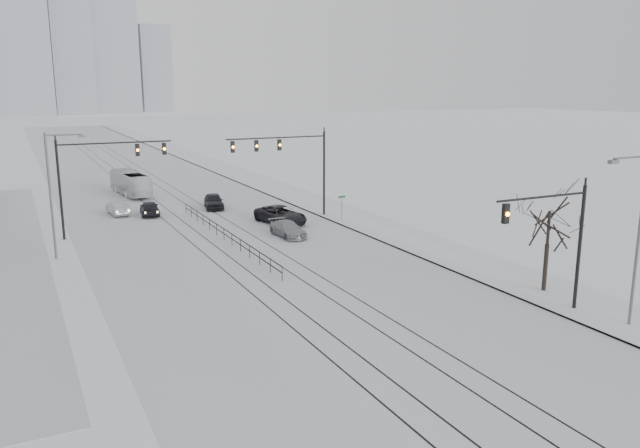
% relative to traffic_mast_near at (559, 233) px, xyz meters
% --- Properties ---
extents(ground, '(500.00, 500.00, 0.00)m').
position_rel_traffic_mast_near_xyz_m(ground, '(-10.79, -6.00, -4.56)').
color(ground, white).
rests_on(ground, ground).
extents(road, '(22.00, 260.00, 0.02)m').
position_rel_traffic_mast_near_xyz_m(road, '(-10.79, 54.00, -4.55)').
color(road, silver).
rests_on(road, ground).
extents(sidewalk_east, '(5.00, 260.00, 0.16)m').
position_rel_traffic_mast_near_xyz_m(sidewalk_east, '(2.71, 54.00, -4.48)').
color(sidewalk_east, silver).
rests_on(sidewalk_east, ground).
extents(curb, '(0.10, 260.00, 0.12)m').
position_rel_traffic_mast_near_xyz_m(curb, '(0.26, 54.00, -4.50)').
color(curb, gray).
rests_on(curb, ground).
extents(tram_rails, '(5.30, 180.00, 0.01)m').
position_rel_traffic_mast_near_xyz_m(tram_rails, '(-10.79, 34.00, -4.54)').
color(tram_rails, black).
rests_on(tram_rails, ground).
extents(skyline, '(96.00, 48.00, 72.00)m').
position_rel_traffic_mast_near_xyz_m(skyline, '(-5.77, 267.63, 26.08)').
color(skyline, '#9498A3').
rests_on(skyline, ground).
extents(traffic_mast_near, '(6.10, 0.37, 7.00)m').
position_rel_traffic_mast_near_xyz_m(traffic_mast_near, '(0.00, 0.00, 0.00)').
color(traffic_mast_near, black).
rests_on(traffic_mast_near, ground).
extents(traffic_mast_ne, '(9.60, 0.37, 8.00)m').
position_rel_traffic_mast_near_xyz_m(traffic_mast_ne, '(-2.64, 29.00, 1.20)').
color(traffic_mast_ne, black).
rests_on(traffic_mast_ne, ground).
extents(traffic_mast_nw, '(9.10, 0.37, 8.00)m').
position_rel_traffic_mast_near_xyz_m(traffic_mast_nw, '(-19.31, 30.00, 1.01)').
color(traffic_mast_nw, black).
rests_on(traffic_mast_nw, ground).
extents(street_light_east, '(2.73, 0.25, 9.00)m').
position_rel_traffic_mast_near_xyz_m(street_light_east, '(1.91, -3.00, 0.65)').
color(street_light_east, '#595B60').
rests_on(street_light_east, ground).
extents(street_light_west, '(2.73, 0.25, 9.00)m').
position_rel_traffic_mast_near_xyz_m(street_light_west, '(-22.99, 24.00, 0.65)').
color(street_light_west, '#595B60').
rests_on(street_light_west, ground).
extents(bare_tree, '(4.40, 4.40, 6.10)m').
position_rel_traffic_mast_near_xyz_m(bare_tree, '(2.41, 3.00, -0.07)').
color(bare_tree, black).
rests_on(bare_tree, ground).
extents(median_fence, '(0.06, 24.00, 1.00)m').
position_rel_traffic_mast_near_xyz_m(median_fence, '(-10.79, 24.00, -4.04)').
color(median_fence, black).
rests_on(median_fence, ground).
extents(street_sign, '(0.70, 0.06, 2.40)m').
position_rel_traffic_mast_near_xyz_m(street_sign, '(1.01, 26.00, -2.96)').
color(street_sign, '#595B60').
rests_on(street_sign, ground).
extents(sedan_sb_inner, '(2.19, 4.35, 1.42)m').
position_rel_traffic_mast_near_xyz_m(sedan_sb_inner, '(-14.13, 36.62, -3.85)').
color(sedan_sb_inner, black).
rests_on(sedan_sb_inner, ground).
extents(sedan_sb_outer, '(1.77, 4.18, 1.34)m').
position_rel_traffic_mast_near_xyz_m(sedan_sb_outer, '(-16.83, 38.26, -3.89)').
color(sedan_sb_outer, '#A5A6AC').
rests_on(sedan_sb_outer, ground).
extents(sedan_nb_front, '(3.70, 6.06, 1.57)m').
position_rel_traffic_mast_near_xyz_m(sedan_nb_front, '(-4.29, 27.75, -3.78)').
color(sedan_nb_front, black).
rests_on(sedan_nb_front, ground).
extents(sedan_nb_right, '(2.02, 4.44, 1.26)m').
position_rel_traffic_mast_near_xyz_m(sedan_nb_right, '(-5.71, 22.84, -3.93)').
color(sedan_nb_right, gray).
rests_on(sedan_nb_right, ground).
extents(sedan_nb_far, '(2.66, 4.71, 1.51)m').
position_rel_traffic_mast_near_xyz_m(sedan_nb_far, '(-7.61, 37.27, -3.81)').
color(sedan_nb_far, black).
rests_on(sedan_nb_far, ground).
extents(box_truck, '(3.17, 9.81, 2.68)m').
position_rel_traffic_mast_near_xyz_m(box_truck, '(-13.70, 49.26, -3.22)').
color(box_truck, silver).
rests_on(box_truck, ground).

